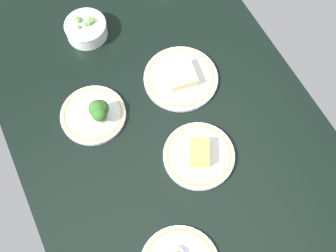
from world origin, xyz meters
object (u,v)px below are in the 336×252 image
object	(u,v)px
plate_broccoli	(95,113)
bowl_peas	(86,29)
plate_sandwich	(181,77)
plate_cheese	(199,155)

from	to	relation	value
plate_broccoli	bowl_peas	distance (cm)	30.18
plate_sandwich	plate_cheese	bearing A→B (deg)	-15.55
plate_sandwich	plate_cheese	distance (cm)	25.66
plate_broccoli	plate_cheese	world-z (taller)	plate_broccoli
plate_sandwich	plate_cheese	size ratio (longest dim) A/B	1.13
plate_cheese	plate_broccoli	bearing A→B (deg)	-138.94
bowl_peas	plate_cheese	xyz separation A→B (cm)	(53.12, 12.44, -1.56)
plate_sandwich	bowl_peas	bearing A→B (deg)	-145.79
plate_broccoli	plate_cheese	size ratio (longest dim) A/B	0.96
plate_sandwich	bowl_peas	distance (cm)	34.39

